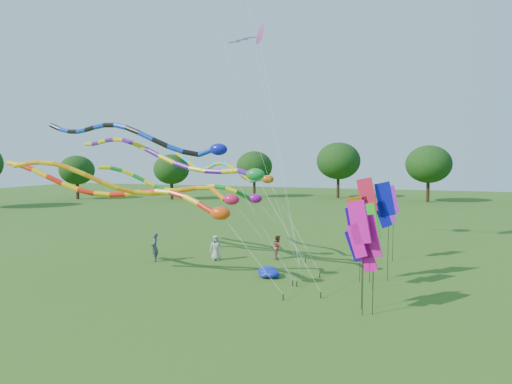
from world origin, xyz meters
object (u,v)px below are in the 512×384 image
(blue_nylon_heap, at_px, (260,274))
(person_c, at_px, (278,247))
(tube_kite_red, at_px, (136,194))
(person_b, at_px, (155,247))
(tube_kite_orange, at_px, (149,186))
(person_a, at_px, (216,248))

(blue_nylon_heap, height_order, person_c, person_c)
(tube_kite_red, relative_size, person_c, 10.26)
(person_c, bearing_deg, tube_kite_red, 125.38)
(blue_nylon_heap, bearing_deg, person_b, 167.71)
(tube_kite_red, distance_m, person_c, 10.29)
(person_c, bearing_deg, person_b, 94.72)
(blue_nylon_heap, xyz_separation_m, person_c, (-0.38, 4.89, 0.50))
(tube_kite_orange, relative_size, person_c, 9.02)
(tube_kite_red, distance_m, person_a, 7.46)
(tube_kite_orange, relative_size, person_b, 7.66)
(person_b, bearing_deg, person_a, 83.40)
(blue_nylon_heap, xyz_separation_m, person_b, (-7.68, 1.67, 0.64))
(person_c, bearing_deg, blue_nylon_heap, 165.41)
(tube_kite_red, relative_size, tube_kite_orange, 1.14)
(person_c, bearing_deg, tube_kite_orange, 128.91)
(tube_kite_red, height_order, person_a, tube_kite_red)
(person_b, height_order, person_c, person_b)
(tube_kite_red, xyz_separation_m, blue_nylon_heap, (5.91, 2.84, -4.45))
(tube_kite_red, bearing_deg, person_c, 55.68)
(blue_nylon_heap, height_order, person_a, person_a)
(tube_kite_red, relative_size, person_b, 8.71)
(tube_kite_red, relative_size, person_a, 9.85)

